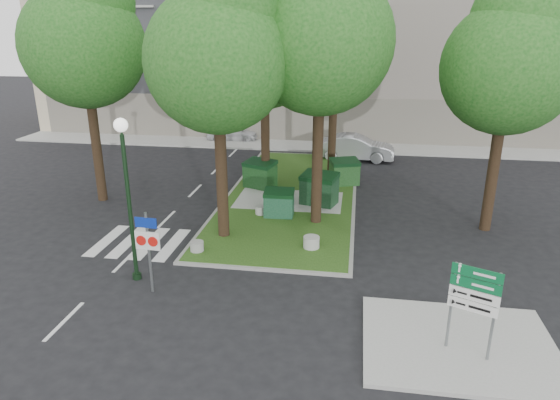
% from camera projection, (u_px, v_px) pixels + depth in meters
% --- Properties ---
extents(ground, '(120.00, 120.00, 0.00)m').
position_uv_depth(ground, '(247.00, 269.00, 17.41)').
color(ground, black).
rests_on(ground, ground).
extents(median_island, '(6.00, 16.00, 0.12)m').
position_uv_depth(median_island, '(292.00, 194.00, 24.77)').
color(median_island, '#1F4513').
rests_on(median_island, ground).
extents(median_kerb, '(6.30, 16.30, 0.10)m').
position_uv_depth(median_kerb, '(292.00, 195.00, 24.77)').
color(median_kerb, gray).
rests_on(median_kerb, ground).
extents(sidewalk_corner, '(5.00, 4.00, 0.12)m').
position_uv_depth(sidewalk_corner, '(459.00, 345.00, 13.19)').
color(sidewalk_corner, '#999993').
rests_on(sidewalk_corner, ground).
extents(building_sidewalk, '(42.00, 3.00, 0.12)m').
position_uv_depth(building_sidewalk, '(305.00, 146.00, 34.62)').
color(building_sidewalk, '#999993').
rests_on(building_sidewalk, ground).
extents(zebra_crossing, '(5.00, 3.00, 0.01)m').
position_uv_depth(zebra_crossing, '(161.00, 244.00, 19.36)').
color(zebra_crossing, silver).
rests_on(zebra_crossing, ground).
extents(apartment_building, '(41.00, 12.00, 16.00)m').
position_uv_depth(apartment_building, '(317.00, 25.00, 38.95)').
color(apartment_building, '#C6B395').
rests_on(apartment_building, ground).
extents(tree_median_near_left, '(5.20, 5.20, 10.53)m').
position_uv_depth(tree_median_near_left, '(219.00, 46.00, 17.56)').
color(tree_median_near_left, black).
rests_on(tree_median_near_left, ground).
extents(tree_median_near_right, '(5.60, 5.60, 11.46)m').
position_uv_depth(tree_median_near_right, '(323.00, 26.00, 18.68)').
color(tree_median_near_right, black).
rests_on(tree_median_near_right, ground).
extents(tree_median_mid, '(4.80, 4.80, 9.99)m').
position_uv_depth(tree_median_mid, '(266.00, 48.00, 23.65)').
color(tree_median_mid, black).
rests_on(tree_median_mid, ground).
extents(tree_median_far, '(5.80, 5.80, 11.93)m').
position_uv_depth(tree_median_far, '(338.00, 19.00, 25.53)').
color(tree_median_far, black).
rests_on(tree_median_far, ground).
extents(tree_street_left, '(5.40, 5.40, 11.00)m').
position_uv_depth(tree_street_left, '(85.00, 34.00, 21.72)').
color(tree_street_left, black).
rests_on(tree_street_left, ground).
extents(tree_street_right, '(5.00, 5.00, 10.06)m').
position_uv_depth(tree_street_right, '(512.00, 55.00, 18.46)').
color(tree_street_right, black).
rests_on(tree_street_right, ground).
extents(dumpster_a, '(1.84, 1.60, 1.43)m').
position_uv_depth(dumpster_a, '(260.00, 174.00, 25.50)').
color(dumpster_a, '#0F3711').
rests_on(dumpster_a, median_island).
extents(dumpster_b, '(1.33, 0.95, 1.21)m').
position_uv_depth(dumpster_b, '(279.00, 203.00, 21.70)').
color(dumpster_b, '#123F27').
rests_on(dumpster_b, median_island).
extents(dumpster_c, '(1.89, 1.57, 1.51)m').
position_uv_depth(dumpster_c, '(319.00, 189.00, 23.10)').
color(dumpster_c, black).
rests_on(dumpster_c, median_island).
extents(dumpster_d, '(1.71, 1.43, 1.36)m').
position_uv_depth(dumpster_d, '(344.00, 172.00, 26.01)').
color(dumpster_d, '#133C12').
rests_on(dumpster_d, median_island).
extents(bollard_left, '(0.50, 0.50, 0.36)m').
position_uv_depth(bollard_left, '(197.00, 246.00, 18.46)').
color(bollard_left, gray).
rests_on(bollard_left, median_island).
extents(bollard_right, '(0.61, 0.61, 0.43)m').
position_uv_depth(bollard_right, '(311.00, 242.00, 18.71)').
color(bollard_right, '#A3A29D').
rests_on(bollard_right, median_island).
extents(bollard_mid, '(0.51, 0.51, 0.36)m').
position_uv_depth(bollard_mid, '(261.00, 210.00, 22.04)').
color(bollard_mid, '#959591').
rests_on(bollard_mid, median_island).
extents(litter_bin, '(0.45, 0.45, 0.78)m').
position_uv_depth(litter_bin, '(323.00, 190.00, 24.05)').
color(litter_bin, gold).
rests_on(litter_bin, median_island).
extents(street_lamp, '(0.43, 0.43, 5.41)m').
position_uv_depth(street_lamp, '(127.00, 182.00, 15.60)').
color(street_lamp, black).
rests_on(street_lamp, ground).
extents(traffic_sign_pole, '(0.81, 0.10, 2.70)m').
position_uv_depth(traffic_sign_pole, '(148.00, 242.00, 15.36)').
color(traffic_sign_pole, slate).
rests_on(traffic_sign_pole, ground).
extents(directional_sign, '(1.12, 0.53, 2.42)m').
position_uv_depth(directional_sign, '(474.00, 297.00, 12.25)').
color(directional_sign, slate).
rests_on(directional_sign, sidewalk_corner).
extents(car_white, '(3.75, 1.79, 1.24)m').
position_uv_depth(car_white, '(232.00, 132.00, 36.14)').
color(car_white, silver).
rests_on(car_white, ground).
extents(car_silver, '(4.87, 2.01, 1.57)m').
position_uv_depth(car_silver, '(356.00, 147.00, 31.07)').
color(car_silver, '#9D9FA4').
rests_on(car_silver, ground).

